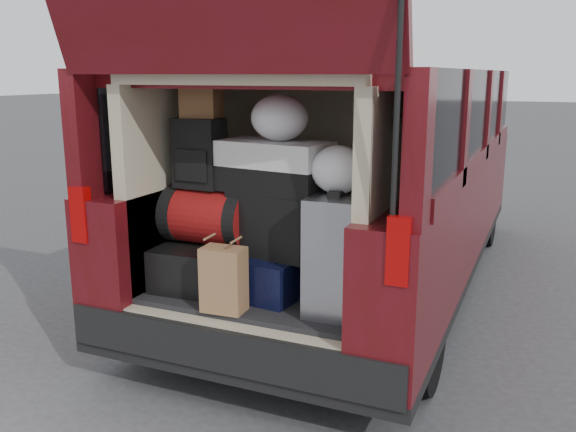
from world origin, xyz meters
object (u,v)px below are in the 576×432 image
silver_roller (338,253)px  kraft_bag (224,280)px  red_duffel (209,216)px  twotone_duffel (274,166)px  backpack (199,153)px  black_soft_case (276,223)px  black_hardshell (207,262)px  navy_hardshell (271,271)px

silver_roller → kraft_bag: size_ratio=1.80×
red_duffel → twotone_duffel: size_ratio=0.81×
backpack → black_soft_case: bearing=5.4°
red_duffel → kraft_bag: bearing=-49.4°
red_duffel → backpack: (-0.05, -0.00, 0.36)m
backpack → twotone_duffel: bearing=8.3°
kraft_bag → black_soft_case: bearing=66.5°
twotone_duffel → backpack: bearing=-166.3°
kraft_bag → twotone_duffel: 0.67m
red_duffel → twotone_duffel: twotone_duffel is taller
black_hardshell → kraft_bag: size_ratio=1.80×
silver_roller → twotone_duffel: 0.60m
black_soft_case → twotone_duffel: 0.31m
kraft_bag → twotone_duffel: (0.11, 0.38, 0.54)m
navy_hardshell → silver_roller: silver_roller is taller
red_duffel → twotone_duffel: (0.39, 0.04, 0.31)m
kraft_bag → backpack: bearing=131.1°
silver_roller → black_soft_case: bearing=163.5°
backpack → twotone_duffel: size_ratio=0.64×
navy_hardshell → twotone_duffel: size_ratio=0.85×
silver_roller → red_duffel: bearing=172.4°
navy_hardshell → red_duffel: (-0.38, -0.03, 0.29)m
black_hardshell → navy_hardshell: (0.41, 0.02, -0.01)m
silver_roller → backpack: backpack is taller
navy_hardshell → backpack: (-0.43, -0.03, 0.65)m
silver_roller → kraft_bag: (-0.53, -0.25, -0.14)m
navy_hardshell → black_soft_case: (0.04, -0.01, 0.29)m
silver_roller → backpack: (-0.86, 0.09, 0.46)m
backpack → twotone_duffel: 0.45m
silver_roller → navy_hardshell: bearing=163.6°
black_hardshell → black_soft_case: size_ratio=1.27×
silver_roller → backpack: size_ratio=1.56×
black_soft_case → navy_hardshell: bearing=175.7°
kraft_bag → red_duffel: bearing=126.3°
navy_hardshell → twotone_duffel: twotone_duffel is taller
silver_roller → red_duffel: size_ratio=1.23×
black_hardshell → silver_roller: bearing=-9.7°
twotone_duffel → red_duffel: bearing=-165.8°
black_soft_case → backpack: (-0.47, -0.02, 0.37)m
black_soft_case → twotone_duffel: (-0.02, 0.02, 0.31)m
kraft_bag → red_duffel: (-0.28, 0.34, 0.24)m
backpack → twotone_duffel: (0.44, 0.04, -0.05)m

